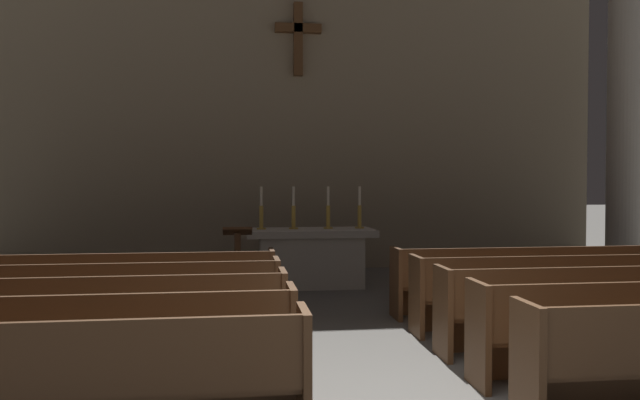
% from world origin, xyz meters
% --- Properties ---
extents(pew_left_row_1, '(3.90, 0.50, 0.95)m').
position_xyz_m(pew_left_row_1, '(-2.75, -0.04, 0.48)').
color(pew_left_row_1, brown).
rests_on(pew_left_row_1, ground).
extents(pew_left_row_2, '(3.90, 0.50, 0.95)m').
position_xyz_m(pew_left_row_2, '(-2.75, 0.92, 0.48)').
color(pew_left_row_2, brown).
rests_on(pew_left_row_2, ground).
extents(pew_left_row_3, '(3.90, 0.50, 0.95)m').
position_xyz_m(pew_left_row_3, '(-2.75, 1.88, 0.48)').
color(pew_left_row_3, brown).
rests_on(pew_left_row_3, ground).
extents(pew_left_row_4, '(3.90, 0.50, 0.95)m').
position_xyz_m(pew_left_row_4, '(-2.75, 2.84, 0.48)').
color(pew_left_row_4, brown).
rests_on(pew_left_row_4, ground).
extents(pew_left_row_5, '(3.90, 0.50, 0.95)m').
position_xyz_m(pew_left_row_5, '(-2.75, 3.80, 0.48)').
color(pew_left_row_5, brown).
rests_on(pew_left_row_5, ground).
extents(pew_right_row_3, '(3.90, 0.50, 0.95)m').
position_xyz_m(pew_right_row_3, '(2.75, 1.88, 0.48)').
color(pew_right_row_3, brown).
rests_on(pew_right_row_3, ground).
extents(pew_right_row_4, '(3.90, 0.50, 0.95)m').
position_xyz_m(pew_right_row_4, '(2.75, 2.84, 0.48)').
color(pew_right_row_4, brown).
rests_on(pew_right_row_4, ground).
extents(pew_right_row_5, '(3.90, 0.50, 0.95)m').
position_xyz_m(pew_right_row_5, '(2.75, 3.80, 0.48)').
color(pew_right_row_5, brown).
rests_on(pew_right_row_5, ground).
extents(column_right_second, '(0.91, 0.91, 7.29)m').
position_xyz_m(column_right_second, '(5.90, 6.62, 3.56)').
color(column_right_second, '#ADA89E').
rests_on(column_right_second, ground).
extents(altar, '(2.20, 0.90, 1.01)m').
position_xyz_m(altar, '(0.00, 6.44, 0.53)').
color(altar, '#A8A399').
rests_on(altar, ground).
extents(candlestick_outer_left, '(0.16, 0.16, 0.73)m').
position_xyz_m(candlestick_outer_left, '(-0.85, 6.44, 1.25)').
color(candlestick_outer_left, '#B79338').
rests_on(candlestick_outer_left, altar).
extents(candlestick_inner_left, '(0.16, 0.16, 0.73)m').
position_xyz_m(candlestick_inner_left, '(-0.30, 6.44, 1.25)').
color(candlestick_inner_left, '#B79338').
rests_on(candlestick_inner_left, altar).
extents(candlestick_inner_right, '(0.16, 0.16, 0.73)m').
position_xyz_m(candlestick_inner_right, '(0.30, 6.44, 1.25)').
color(candlestick_inner_right, '#B79338').
rests_on(candlestick_inner_right, altar).
extents(candlestick_outer_right, '(0.16, 0.16, 0.73)m').
position_xyz_m(candlestick_outer_right, '(0.85, 6.44, 1.25)').
color(candlestick_outer_right, '#B79338').
rests_on(candlestick_outer_right, altar).
extents(apse_with_cross, '(12.77, 0.43, 8.57)m').
position_xyz_m(apse_with_cross, '(0.00, 8.82, 4.29)').
color(apse_with_cross, gray).
rests_on(apse_with_cross, ground).
extents(lectern, '(0.44, 0.36, 1.15)m').
position_xyz_m(lectern, '(-1.26, 5.24, 0.55)').
color(lectern, brown).
rests_on(lectern, ground).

